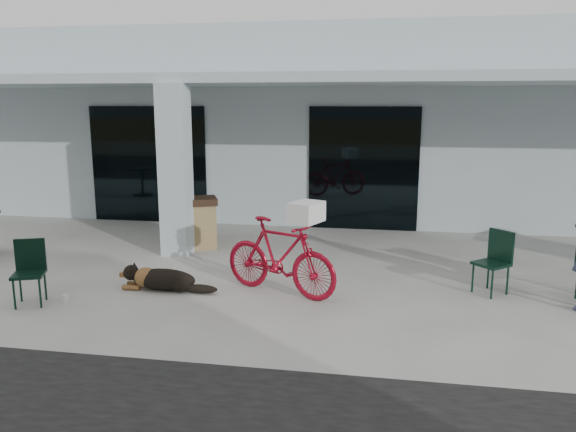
% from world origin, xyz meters
% --- Properties ---
extents(ground, '(80.00, 80.00, 0.00)m').
position_xyz_m(ground, '(0.00, 0.00, 0.00)').
color(ground, '#B9B7AF').
rests_on(ground, ground).
extents(building, '(22.00, 7.00, 4.50)m').
position_xyz_m(building, '(0.00, 8.50, 2.25)').
color(building, silver).
rests_on(building, ground).
extents(storefront_glass_left, '(2.80, 0.06, 2.70)m').
position_xyz_m(storefront_glass_left, '(-3.20, 4.98, 1.35)').
color(storefront_glass_left, black).
rests_on(storefront_glass_left, ground).
extents(storefront_glass_right, '(2.40, 0.06, 2.70)m').
position_xyz_m(storefront_glass_right, '(1.80, 4.98, 1.35)').
color(storefront_glass_right, black).
rests_on(storefront_glass_right, ground).
extents(column, '(0.50, 0.50, 3.12)m').
position_xyz_m(column, '(-1.50, 2.30, 1.56)').
color(column, silver).
rests_on(column, ground).
extents(overhang, '(22.00, 2.80, 0.18)m').
position_xyz_m(overhang, '(0.00, 3.60, 3.21)').
color(overhang, silver).
rests_on(overhang, column).
extents(bicycle, '(1.95, 1.23, 1.14)m').
position_xyz_m(bicycle, '(0.80, 0.40, 0.57)').
color(bicycle, maroon).
rests_on(bicycle, ground).
extents(laundry_basket, '(0.52, 0.58, 0.29)m').
position_xyz_m(laundry_basket, '(1.21, 0.22, 1.28)').
color(laundry_basket, white).
rests_on(laundry_basket, bicycle).
extents(dog, '(1.15, 0.41, 0.38)m').
position_xyz_m(dog, '(-0.96, 0.25, 0.19)').
color(dog, black).
rests_on(dog, ground).
extents(cup_near_dog, '(0.10, 0.10, 0.10)m').
position_xyz_m(cup_near_dog, '(-2.14, -0.46, 0.05)').
color(cup_near_dog, white).
rests_on(cup_near_dog, ground).
extents(cafe_chair_near, '(0.54, 0.57, 0.91)m').
position_xyz_m(cafe_chair_near, '(-2.56, -0.65, 0.45)').
color(cafe_chair_near, black).
rests_on(cafe_chair_near, ground).
extents(cafe_chair_far_b, '(0.63, 0.63, 0.94)m').
position_xyz_m(cafe_chair_far_b, '(3.86, 0.94, 0.47)').
color(cafe_chair_far_b, black).
rests_on(cafe_chair_far_b, ground).
extents(trash_receptacle, '(0.77, 0.77, 0.99)m').
position_xyz_m(trash_receptacle, '(-1.20, 2.80, 0.50)').
color(trash_receptacle, olive).
rests_on(trash_receptacle, ground).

